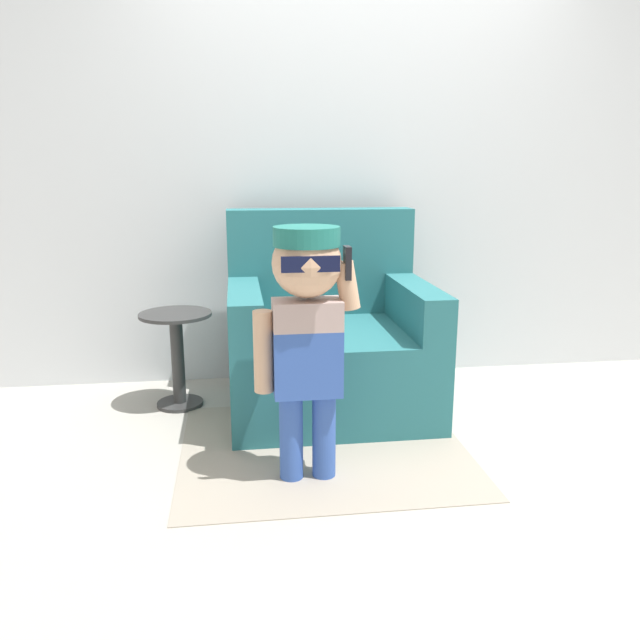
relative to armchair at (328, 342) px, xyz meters
The scene contains 6 objects.
ground_plane 0.51m from the armchair, 50.26° to the right, with size 10.00×10.00×0.00m, color #ADA89E.
wall_back 1.11m from the armchair, 66.76° to the left, with size 10.00×0.05×2.60m.
armchair is the anchor object (origin of this frame).
person_child 0.92m from the armchair, 104.38° to the right, with size 0.43×0.32×1.06m.
side_table 0.82m from the armchair, behind, with size 0.39×0.39×0.52m.
rug 0.67m from the armchair, 100.51° to the right, with size 1.31×1.16×0.01m.
Camera 1 is at (-0.72, -2.94, 1.28)m, focal length 35.00 mm.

